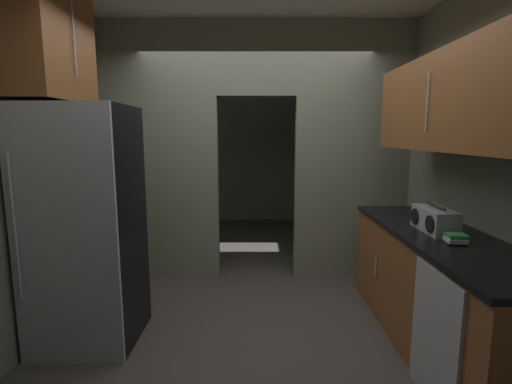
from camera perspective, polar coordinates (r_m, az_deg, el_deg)
ground at (r=3.31m, az=-0.09°, el=-20.57°), size 20.00×20.00×0.00m
kitchen_partition at (r=4.20m, az=-0.09°, el=7.16°), size 3.42×0.12×2.83m
adjoining_room_shell at (r=6.19m, az=-0.05°, el=6.84°), size 3.42×2.94×2.83m
refrigerator at (r=3.17m, az=-24.61°, el=-4.88°), size 0.74×0.72×1.84m
lower_cabinet_run at (r=3.23m, az=26.00°, el=-13.49°), size 0.66×2.20×0.90m
dishwasher at (r=2.61m, az=25.48°, el=-19.66°), size 0.02×0.56×0.84m
upper_cabinet_counterside at (r=3.01m, az=27.81°, el=12.04°), size 0.36×1.98×0.68m
upper_cabinet_fridgeside at (r=3.36m, az=-29.10°, el=20.06°), size 0.36×0.81×0.95m
boombox at (r=3.12m, az=25.52°, el=-3.86°), size 0.20×0.43×0.20m
book_stack at (r=2.85m, az=28.08°, el=-6.33°), size 0.14×0.15×0.07m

